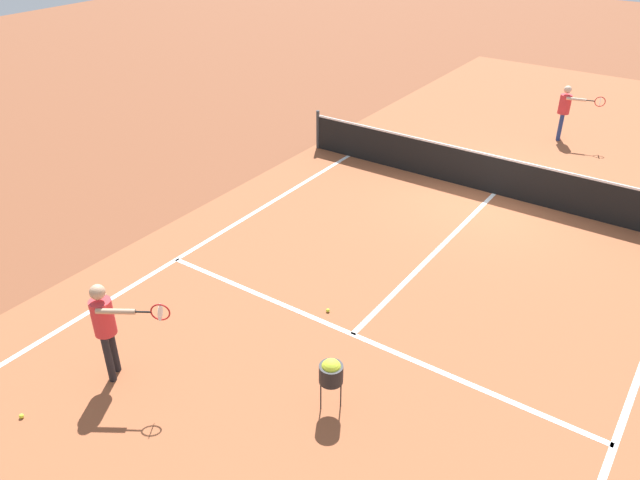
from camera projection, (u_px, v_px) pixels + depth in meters
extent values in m
plane|color=brown|center=(494.00, 194.00, 14.83)|extent=(60.00, 60.00, 0.00)
cube|color=#9E5433|center=(494.00, 194.00, 14.83)|extent=(10.62, 24.40, 0.00)
cube|color=white|center=(193.00, 249.00, 12.62)|extent=(0.10, 11.89, 0.01)
cube|color=white|center=(622.00, 424.00, 8.60)|extent=(0.10, 11.89, 0.01)
cube|color=white|center=(353.00, 334.00, 10.29)|extent=(8.22, 0.10, 0.01)
cube|color=white|center=(436.00, 251.00, 12.56)|extent=(0.10, 6.40, 0.01)
cylinder|color=#33383D|center=(318.00, 130.00, 17.07)|extent=(0.09, 0.09, 1.07)
cube|color=black|center=(497.00, 176.00, 14.60)|extent=(10.26, 0.02, 0.91)
cube|color=white|center=(500.00, 157.00, 14.36)|extent=(10.26, 0.03, 0.05)
cylinder|color=black|center=(113.00, 349.00, 9.35)|extent=(0.11, 0.11, 0.81)
cylinder|color=black|center=(109.00, 359.00, 9.16)|extent=(0.11, 0.11, 0.81)
cylinder|color=red|center=(103.00, 317.00, 8.90)|extent=(0.32, 0.32, 0.57)
sphere|color=tan|center=(97.00, 292.00, 8.68)|extent=(0.23, 0.23, 0.23)
cylinder|color=tan|center=(107.00, 309.00, 9.04)|extent=(0.08, 0.08, 0.55)
cylinder|color=tan|center=(116.00, 311.00, 8.63)|extent=(0.51, 0.37, 0.08)
cylinder|color=black|center=(143.00, 312.00, 8.62)|extent=(0.20, 0.14, 0.03)
torus|color=red|center=(160.00, 312.00, 8.61)|extent=(0.25, 0.17, 0.28)
cylinder|color=silver|center=(160.00, 312.00, 8.61)|extent=(0.14, 0.21, 0.25)
cylinder|color=navy|center=(560.00, 125.00, 17.82)|extent=(0.11, 0.11, 0.77)
cylinder|color=navy|center=(560.00, 128.00, 17.64)|extent=(0.11, 0.11, 0.77)
cylinder|color=red|center=(565.00, 104.00, 17.40)|extent=(0.32, 0.32, 0.54)
sphere|color=beige|center=(568.00, 90.00, 17.19)|extent=(0.21, 0.21, 0.21)
cylinder|color=beige|center=(565.00, 102.00, 17.53)|extent=(0.08, 0.08, 0.52)
cylinder|color=beige|center=(576.00, 99.00, 17.07)|extent=(0.53, 0.21, 0.08)
cylinder|color=black|center=(591.00, 101.00, 16.96)|extent=(0.22, 0.08, 0.03)
torus|color=red|center=(600.00, 102.00, 16.89)|extent=(0.28, 0.09, 0.28)
cylinder|color=silver|center=(600.00, 102.00, 16.89)|extent=(0.07, 0.24, 0.25)
cylinder|color=black|center=(331.00, 374.00, 8.56)|extent=(0.34, 0.34, 0.28)
cylinder|color=black|center=(321.00, 396.00, 8.73)|extent=(0.02, 0.02, 0.50)
cylinder|color=black|center=(341.00, 393.00, 8.78)|extent=(0.02, 0.02, 0.50)
sphere|color=#CCE033|center=(331.00, 369.00, 8.51)|extent=(0.29, 0.29, 0.29)
sphere|color=#CCE033|center=(328.00, 310.00, 10.80)|extent=(0.07, 0.07, 0.07)
sphere|color=#CCE033|center=(21.00, 416.00, 8.69)|extent=(0.07, 0.07, 0.07)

